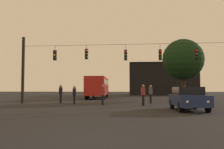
{
  "coord_description": "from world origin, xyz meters",
  "views": [
    {
      "loc": [
        1.42,
        -6.61,
        1.4
      ],
      "look_at": [
        -0.94,
        16.06,
        2.7
      ],
      "focal_mm": 39.92,
      "sensor_mm": 36.0,
      "label": 1
    }
  ],
  "objects_px": {
    "pedestrian_trailing": "(185,94)",
    "pedestrian_far_side": "(151,93)",
    "car_near_right": "(188,98)",
    "tree_left_silhouette": "(183,60)",
    "pedestrian_near_bus": "(74,94)",
    "pedestrian_crossing_left": "(143,94)",
    "city_bus": "(98,86)",
    "pedestrian_crossing_right": "(61,93)",
    "pedestrian_crossing_center": "(103,93)"
  },
  "relations": [
    {
      "from": "pedestrian_trailing",
      "to": "pedestrian_far_side",
      "type": "bearing_deg",
      "value": 179.29
    },
    {
      "from": "car_near_right",
      "to": "tree_left_silhouette",
      "type": "relative_size",
      "value": 0.58
    },
    {
      "from": "pedestrian_near_bus",
      "to": "pedestrian_crossing_left",
      "type": "bearing_deg",
      "value": -12.76
    },
    {
      "from": "city_bus",
      "to": "pedestrian_crossing_left",
      "type": "xyz_separation_m",
      "value": [
        6.25,
        -15.16,
        -0.87
      ]
    },
    {
      "from": "pedestrian_crossing_right",
      "to": "pedestrian_near_bus",
      "type": "relative_size",
      "value": 1.07
    },
    {
      "from": "pedestrian_crossing_right",
      "to": "pedestrian_trailing",
      "type": "relative_size",
      "value": 1.1
    },
    {
      "from": "city_bus",
      "to": "pedestrian_trailing",
      "type": "bearing_deg",
      "value": -49.43
    },
    {
      "from": "pedestrian_crossing_center",
      "to": "pedestrian_crossing_left",
      "type": "bearing_deg",
      "value": -7.73
    },
    {
      "from": "city_bus",
      "to": "pedestrian_near_bus",
      "type": "xyz_separation_m",
      "value": [
        0.07,
        -13.76,
        -0.93
      ]
    },
    {
      "from": "city_bus",
      "to": "car_near_right",
      "type": "relative_size",
      "value": 2.53
    },
    {
      "from": "pedestrian_trailing",
      "to": "pedestrian_far_side",
      "type": "height_order",
      "value": "pedestrian_far_side"
    },
    {
      "from": "pedestrian_far_side",
      "to": "pedestrian_crossing_right",
      "type": "bearing_deg",
      "value": -174.57
    },
    {
      "from": "pedestrian_near_bus",
      "to": "pedestrian_far_side",
      "type": "xyz_separation_m",
      "value": [
        6.95,
        1.91,
        0.06
      ]
    },
    {
      "from": "tree_left_silhouette",
      "to": "pedestrian_crossing_center",
      "type": "bearing_deg",
      "value": -129.73
    },
    {
      "from": "pedestrian_crossing_left",
      "to": "pedestrian_crossing_center",
      "type": "relative_size",
      "value": 1.0
    },
    {
      "from": "car_near_right",
      "to": "pedestrian_crossing_center",
      "type": "bearing_deg",
      "value": 143.77
    },
    {
      "from": "pedestrian_crossing_center",
      "to": "pedestrian_trailing",
      "type": "relative_size",
      "value": 1.08
    },
    {
      "from": "pedestrian_trailing",
      "to": "pedestrian_crossing_center",
      "type": "bearing_deg",
      "value": -159.21
    },
    {
      "from": "city_bus",
      "to": "pedestrian_crossing_left",
      "type": "bearing_deg",
      "value": -67.6
    },
    {
      "from": "pedestrian_crossing_right",
      "to": "tree_left_silhouette",
      "type": "bearing_deg",
      "value": 32.79
    },
    {
      "from": "city_bus",
      "to": "tree_left_silhouette",
      "type": "xyz_separation_m",
      "value": [
        11.44,
        -4.29,
        3.16
      ]
    },
    {
      "from": "city_bus",
      "to": "pedestrian_near_bus",
      "type": "bearing_deg",
      "value": -89.71
    },
    {
      "from": "pedestrian_crossing_center",
      "to": "pedestrian_trailing",
      "type": "distance_m",
      "value": 7.89
    },
    {
      "from": "pedestrian_crossing_left",
      "to": "pedestrian_far_side",
      "type": "bearing_deg",
      "value": 76.78
    },
    {
      "from": "pedestrian_crossing_left",
      "to": "pedestrian_crossing_right",
      "type": "relative_size",
      "value": 0.98
    },
    {
      "from": "pedestrian_far_side",
      "to": "city_bus",
      "type": "bearing_deg",
      "value": 120.66
    },
    {
      "from": "pedestrian_crossing_left",
      "to": "city_bus",
      "type": "bearing_deg",
      "value": 112.4
    },
    {
      "from": "pedestrian_crossing_left",
      "to": "pedestrian_near_bus",
      "type": "relative_size",
      "value": 1.05
    },
    {
      "from": "tree_left_silhouette",
      "to": "pedestrian_trailing",
      "type": "bearing_deg",
      "value": -99.43
    },
    {
      "from": "pedestrian_crossing_right",
      "to": "tree_left_silhouette",
      "type": "relative_size",
      "value": 0.23
    },
    {
      "from": "pedestrian_crossing_center",
      "to": "pedestrian_trailing",
      "type": "height_order",
      "value": "pedestrian_crossing_center"
    },
    {
      "from": "pedestrian_crossing_left",
      "to": "pedestrian_crossing_center",
      "type": "height_order",
      "value": "pedestrian_crossing_center"
    },
    {
      "from": "city_bus",
      "to": "car_near_right",
      "type": "bearing_deg",
      "value": -64.84
    },
    {
      "from": "car_near_right",
      "to": "pedestrian_trailing",
      "type": "distance_m",
      "value": 7.47
    },
    {
      "from": "pedestrian_crossing_center",
      "to": "pedestrian_near_bus",
      "type": "xyz_separation_m",
      "value": [
        -2.73,
        0.93,
        -0.06
      ]
    },
    {
      "from": "city_bus",
      "to": "tree_left_silhouette",
      "type": "height_order",
      "value": "tree_left_silhouette"
    },
    {
      "from": "car_near_right",
      "to": "pedestrian_crossing_left",
      "type": "height_order",
      "value": "pedestrian_crossing_left"
    },
    {
      "from": "pedestrian_crossing_right",
      "to": "pedestrian_near_bus",
      "type": "height_order",
      "value": "pedestrian_crossing_right"
    },
    {
      "from": "car_near_right",
      "to": "pedestrian_near_bus",
      "type": "height_order",
      "value": "pedestrian_near_bus"
    },
    {
      "from": "city_bus",
      "to": "pedestrian_crossing_center",
      "type": "distance_m",
      "value": 14.98
    },
    {
      "from": "city_bus",
      "to": "pedestrian_crossing_center",
      "type": "xyz_separation_m",
      "value": [
        2.8,
        -14.69,
        -0.87
      ]
    },
    {
      "from": "pedestrian_near_bus",
      "to": "pedestrian_far_side",
      "type": "distance_m",
      "value": 7.21
    },
    {
      "from": "city_bus",
      "to": "pedestrian_crossing_left",
      "type": "relative_size",
      "value": 6.39
    },
    {
      "from": "city_bus",
      "to": "car_near_right",
      "type": "height_order",
      "value": "city_bus"
    },
    {
      "from": "pedestrian_trailing",
      "to": "pedestrian_far_side",
      "type": "relative_size",
      "value": 0.92
    },
    {
      "from": "pedestrian_near_bus",
      "to": "tree_left_silhouette",
      "type": "relative_size",
      "value": 0.22
    },
    {
      "from": "pedestrian_crossing_right",
      "to": "tree_left_silhouette",
      "type": "xyz_separation_m",
      "value": [
        13.0,
        8.37,
        4.01
      ]
    },
    {
      "from": "pedestrian_far_side",
      "to": "pedestrian_crossing_center",
      "type": "bearing_deg",
      "value": -146.08
    },
    {
      "from": "car_near_right",
      "to": "pedestrian_crossing_right",
      "type": "height_order",
      "value": "pedestrian_crossing_right"
    },
    {
      "from": "pedestrian_crossing_center",
      "to": "pedestrian_near_bus",
      "type": "height_order",
      "value": "pedestrian_crossing_center"
    }
  ]
}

